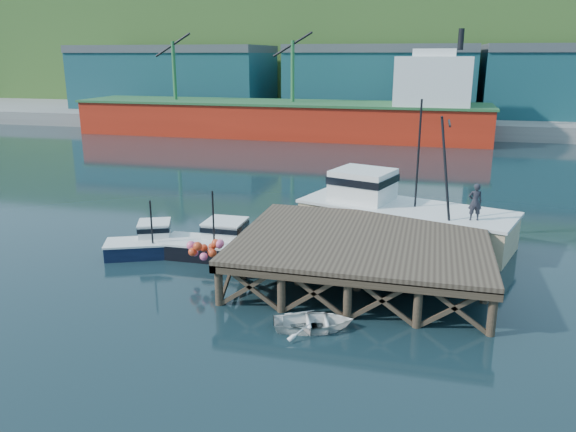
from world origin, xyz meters
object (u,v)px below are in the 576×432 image
(boat_black, at_px, (220,244))
(trawler, at_px, (400,212))
(boat_navy, at_px, (154,243))
(dockworker, at_px, (475,202))
(dinghy, at_px, (314,322))

(boat_black, distance_m, trawler, 10.77)
(boat_navy, distance_m, boat_black, 3.73)
(dockworker, bearing_deg, dinghy, 46.68)
(boat_navy, xyz_separation_m, boat_black, (3.68, 0.59, 0.06))
(dinghy, bearing_deg, trawler, -29.18)
(boat_navy, height_order, boat_black, boat_black)
(dockworker, bearing_deg, boat_black, 2.52)
(trawler, distance_m, dinghy, 12.79)
(boat_black, height_order, trawler, trawler)
(trawler, distance_m, dockworker, 4.73)
(boat_black, bearing_deg, dockworker, 12.87)
(trawler, relative_size, dockworker, 6.53)
(dinghy, bearing_deg, boat_navy, 40.27)
(boat_navy, distance_m, dinghy, 12.34)
(trawler, height_order, dinghy, trawler)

